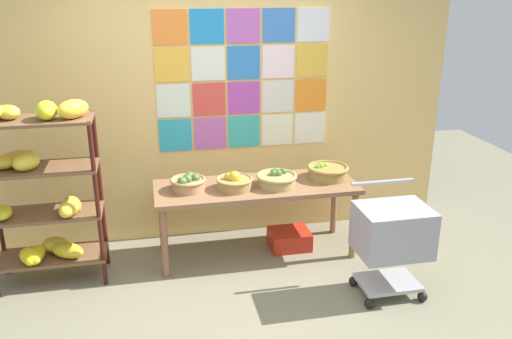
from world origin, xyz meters
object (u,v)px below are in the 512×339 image
Objects in this scene: fruit_basket_back_left at (277,179)px; produce_crate_under_table at (289,239)px; display_table at (256,193)px; shopping_cart at (392,234)px; fruit_basket_centre at (188,183)px; banana_shelf_unit at (40,187)px; fruit_basket_left at (234,182)px; fruit_basket_right at (328,171)px.

fruit_basket_back_left is 0.68m from produce_crate_under_table.
shopping_cart reaches higher than display_table.
banana_shelf_unit is at bearing -174.02° from fruit_basket_centre.
shopping_cart is at bearing -36.83° from fruit_basket_left.
fruit_basket_left is at bearing -179.96° from fruit_basket_back_left.
produce_crate_under_table is at bearing 2.44° from fruit_basket_centre.
shopping_cart reaches higher than fruit_basket_centre.
display_table is 5.84× the size of fruit_basket_centre.
produce_crate_under_table is (0.15, 0.10, -0.65)m from fruit_basket_back_left.
fruit_basket_right is 0.43× the size of shopping_cart.
shopping_cart is (1.49, -0.88, -0.21)m from fruit_basket_centre.
display_table is 0.26m from fruit_basket_left.
fruit_basket_right is 1.02× the size of produce_crate_under_table.
fruit_basket_back_left is 1.13× the size of fruit_basket_left.
fruit_basket_back_left is at bearing 0.04° from fruit_basket_left.
fruit_basket_right is at bearing 3.26° from display_table.
banana_shelf_unit is 1.95m from fruit_basket_back_left.
shopping_cart is (0.57, -0.92, 0.44)m from produce_crate_under_table.
banana_shelf_unit is 4.04× the size of fruit_basket_right.
shopping_cart is at bearing -30.52° from fruit_basket_centre.
fruit_basket_centre is 0.83× the size of produce_crate_under_table.
fruit_basket_right reaches higher than display_table.
fruit_basket_back_left is 1.11m from shopping_cart.
fruit_basket_left is at bearing 2.45° from banana_shelf_unit.
fruit_basket_left reaches higher than fruit_basket_centre.
shopping_cart is at bearing -48.78° from fruit_basket_back_left.
fruit_basket_centre reaches higher than display_table.
shopping_cart is at bearing -76.45° from fruit_basket_right.
shopping_cart is (1.10, -0.82, -0.21)m from fruit_basket_left.
produce_crate_under_table is (-0.35, 0.00, -0.65)m from fruit_basket_right.
fruit_basket_centre is 0.77m from fruit_basket_back_left.
fruit_basket_back_left is (1.94, 0.07, -0.11)m from banana_shelf_unit.
fruit_basket_right is at bearing 113.63° from shopping_cart.
produce_crate_under_table is (0.92, 0.04, -0.66)m from fruit_basket_centre.
fruit_basket_back_left is 0.51m from fruit_basket_right.
banana_shelf_unit is at bearing -175.57° from produce_crate_under_table.
fruit_basket_left is at bearing -173.98° from fruit_basket_right.
produce_crate_under_table is at bearing 7.16° from display_table.
fruit_basket_right is (2.44, 0.16, -0.11)m from banana_shelf_unit.
fruit_basket_centre is 1.13m from produce_crate_under_table.
fruit_basket_centre is at bearing -177.56° from produce_crate_under_table.
shopping_cart is at bearing -15.85° from banana_shelf_unit.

